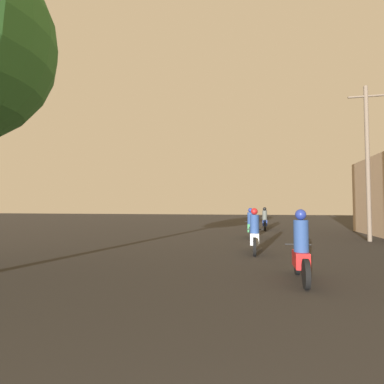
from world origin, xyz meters
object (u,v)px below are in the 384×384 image
(motorcycle_white, at_px, (255,235))
(motorcycle_blue, at_px, (265,221))
(motorcycle_black, at_px, (265,220))
(utility_pole_far, at_px, (368,159))
(motorcycle_red, at_px, (301,252))
(motorcycle_green, at_px, (251,226))

(motorcycle_white, height_order, motorcycle_blue, motorcycle_white)
(motorcycle_black, relative_size, utility_pole_far, 0.28)
(motorcycle_red, distance_m, motorcycle_blue, 14.31)
(motorcycle_red, relative_size, motorcycle_white, 1.00)
(motorcycle_green, bearing_deg, motorcycle_white, -89.34)
(motorcycle_blue, relative_size, utility_pole_far, 0.26)
(motorcycle_red, distance_m, motorcycle_black, 16.84)
(utility_pole_far, bearing_deg, motorcycle_green, 174.40)
(utility_pole_far, bearing_deg, motorcycle_blue, 129.38)
(motorcycle_blue, bearing_deg, motorcycle_green, -106.11)
(motorcycle_white, bearing_deg, motorcycle_black, 91.33)
(motorcycle_black, distance_m, utility_pole_far, 9.97)
(motorcycle_white, xyz_separation_m, utility_pole_far, (5.33, 4.77, 3.27))
(motorcycle_white, distance_m, motorcycle_green, 5.32)
(motorcycle_red, xyz_separation_m, motorcycle_green, (-1.25, 9.16, -0.01))
(motorcycle_red, bearing_deg, motorcycle_white, 101.91)
(motorcycle_white, bearing_deg, utility_pole_far, 46.41)
(motorcycle_green, bearing_deg, motorcycle_blue, 78.48)
(motorcycle_white, bearing_deg, motorcycle_green, 97.06)
(motorcycle_blue, bearing_deg, motorcycle_white, -99.96)
(motorcycle_green, height_order, utility_pole_far, utility_pole_far)
(motorcycle_green, bearing_deg, utility_pole_far, -7.37)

